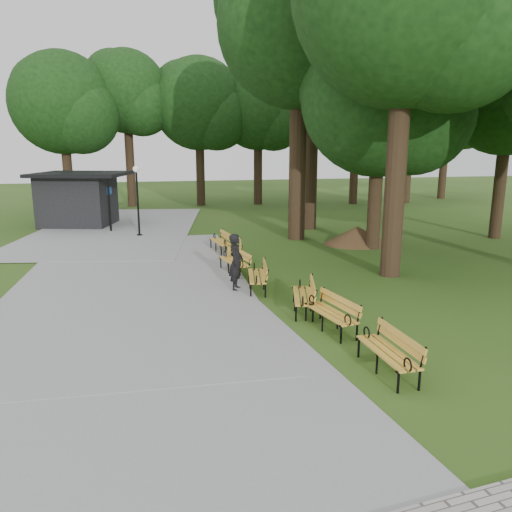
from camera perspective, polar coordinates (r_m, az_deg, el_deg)
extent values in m
plane|color=#2A4C15|center=(14.73, 0.75, -5.02)|extent=(100.00, 100.00, 0.00)
cube|color=gray|center=(17.24, -14.70, -2.69)|extent=(12.00, 38.00, 0.06)
imported|color=black|center=(15.42, -2.31, -0.73)|extent=(0.64, 0.77, 1.81)
cylinder|color=black|center=(25.25, -13.51, 5.86)|extent=(0.10, 0.10, 3.24)
sphere|color=white|center=(25.11, -13.71, 9.75)|extent=(0.32, 0.32, 0.32)
cone|color=#47301C|center=(23.25, 11.61, 2.38)|extent=(2.59, 2.59, 0.83)
cylinder|color=black|center=(17.42, 16.00, 11.39)|extent=(0.70, 0.70, 8.46)
cylinder|color=black|center=(22.11, 13.69, 8.38)|extent=(0.60, 0.60, 5.89)
sphere|color=black|center=(22.14, 14.19, 17.44)|extent=(6.64, 6.64, 6.64)
cylinder|color=black|center=(23.76, 4.86, 12.65)|extent=(0.80, 0.80, 8.94)
sphere|color=black|center=(24.34, 5.12, 25.25)|extent=(7.48, 7.48, 7.48)
cylinder|color=black|center=(26.86, 6.36, 12.37)|extent=(0.76, 0.76, 8.71)
sphere|color=black|center=(27.32, 6.65, 23.28)|extent=(6.65, 6.65, 6.65)
cylinder|color=black|center=(26.72, 26.49, 8.55)|extent=(0.56, 0.56, 6.30)
sphere|color=black|center=(26.80, 27.31, 16.52)|extent=(5.82, 5.82, 5.82)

